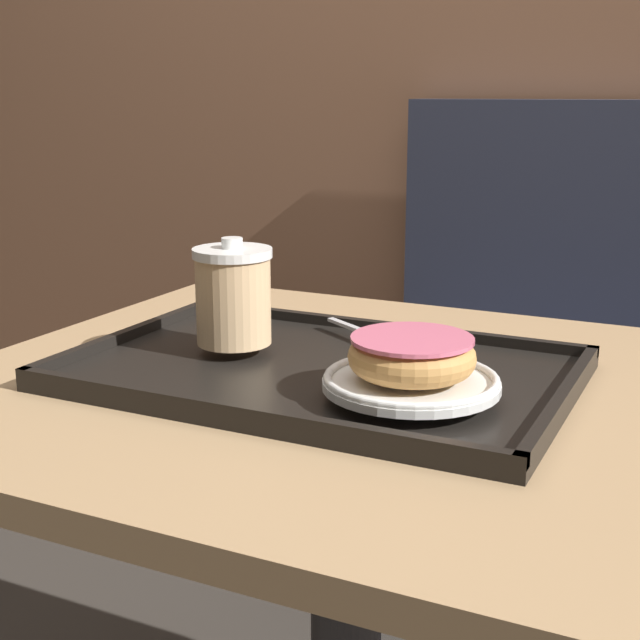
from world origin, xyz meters
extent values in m
cube|color=tan|center=(0.00, 0.00, 0.71)|extent=(0.83, 0.72, 0.03)
cube|color=black|center=(-0.03, -0.01, 0.73)|extent=(0.52, 0.34, 0.01)
cube|color=black|center=(-0.03, -0.17, 0.74)|extent=(0.52, 0.01, 0.01)
cube|color=black|center=(-0.03, 0.16, 0.74)|extent=(0.52, 0.01, 0.01)
cube|color=black|center=(-0.28, -0.01, 0.74)|extent=(0.01, 0.34, 0.01)
cube|color=black|center=(0.22, -0.01, 0.74)|extent=(0.01, 0.34, 0.01)
cylinder|color=#E0B784|center=(-0.14, 0.00, 0.79)|extent=(0.08, 0.08, 0.10)
cylinder|color=white|center=(-0.14, 0.00, 0.85)|extent=(0.09, 0.09, 0.01)
cylinder|color=white|center=(-0.14, 0.00, 0.86)|extent=(0.02, 0.02, 0.01)
cylinder|color=white|center=(0.09, -0.06, 0.75)|extent=(0.17, 0.17, 0.01)
torus|color=white|center=(0.09, -0.06, 0.75)|extent=(0.17, 0.17, 0.01)
torus|color=tan|center=(0.09, -0.06, 0.77)|extent=(0.12, 0.12, 0.03)
cylinder|color=#DB6684|center=(0.09, -0.06, 0.79)|extent=(0.11, 0.11, 0.00)
ellipsoid|color=silver|center=(0.03, 0.06, 0.75)|extent=(0.04, 0.04, 0.01)
cube|color=silver|center=(-0.03, 0.10, 0.75)|extent=(0.11, 0.07, 0.00)
camera|label=1|loc=(0.36, -0.81, 1.01)|focal=50.00mm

